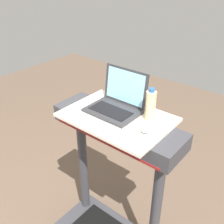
# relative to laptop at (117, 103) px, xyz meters

# --- Properties ---
(desk_board) EXTENTS (0.67, 0.47, 0.02)m
(desk_board) POSITION_rel_laptop_xyz_m (0.05, -0.06, -0.06)
(desk_board) COLOR beige
(desk_board) RESTS_ON treadmill_base
(laptop) EXTENTS (0.33, 0.27, 0.25)m
(laptop) POSITION_rel_laptop_xyz_m (0.00, 0.00, 0.00)
(laptop) COLOR #2D2D30
(laptop) RESTS_ON desk_board
(computer_mouse) EXTENTS (0.08, 0.11, 0.03)m
(computer_mouse) POSITION_rel_laptop_xyz_m (0.29, -0.08, -0.03)
(computer_mouse) COLOR #B2B2B7
(computer_mouse) RESTS_ON desk_board
(water_bottle) EXTENTS (0.06, 0.06, 0.21)m
(water_bottle) POSITION_rel_laptop_xyz_m (0.23, 0.03, 0.05)
(water_bottle) COLOR beige
(water_bottle) RESTS_ON desk_board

